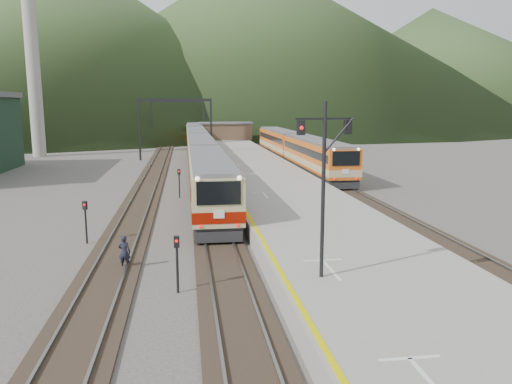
{
  "coord_description": "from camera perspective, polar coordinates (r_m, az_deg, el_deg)",
  "views": [
    {
      "loc": [
        -1.58,
        -11.63,
        7.22
      ],
      "look_at": [
        2.56,
        17.75,
        2.0
      ],
      "focal_mm": 35.0,
      "sensor_mm": 36.0,
      "label": 1
    }
  ],
  "objects": [
    {
      "name": "platform",
      "position": [
        50.6,
        0.21,
        2.35
      ],
      "size": [
        8.0,
        100.0,
        1.0
      ],
      "primitive_type": "cube",
      "color": "gray",
      "rests_on": "ground"
    },
    {
      "name": "signal_mast",
      "position": [
        17.77,
        7.74,
        2.34
      ],
      "size": [
        2.18,
        0.55,
        6.33
      ],
      "color": "black",
      "rests_on": "platform"
    },
    {
      "name": "track_second",
      "position": [
        53.75,
        6.14,
        2.27
      ],
      "size": [
        2.6,
        200.0,
        0.23
      ],
      "color": "black",
      "rests_on": "ground"
    },
    {
      "name": "gantry_far",
      "position": [
        91.66,
        -8.92,
        8.84
      ],
      "size": [
        9.55,
        0.25,
        8.0
      ],
      "color": "black",
      "rests_on": "ground"
    },
    {
      "name": "track_far",
      "position": [
        52.24,
        -11.7,
        1.9
      ],
      "size": [
        2.6,
        200.0,
        0.23
      ],
      "color": "black",
      "rests_on": "ground"
    },
    {
      "name": "short_signal_c",
      "position": [
        27.51,
        -18.91,
        -2.65
      ],
      "size": [
        0.26,
        0.23,
        2.27
      ],
      "color": "black",
      "rests_on": "ground"
    },
    {
      "name": "worker",
      "position": [
        23.06,
        -14.81,
        -6.65
      ],
      "size": [
        0.62,
        0.47,
        1.51
      ],
      "primitive_type": "imported",
      "rotation": [
        0.0,
        0.0,
        2.92
      ],
      "color": "black",
      "rests_on": "ground"
    },
    {
      "name": "gantry_near",
      "position": [
        66.67,
        -9.21,
        8.45
      ],
      "size": [
        9.55,
        0.25,
        8.0
      ],
      "color": "black",
      "rests_on": "ground"
    },
    {
      "name": "short_signal_b",
      "position": [
        39.23,
        -8.78,
        1.42
      ],
      "size": [
        0.25,
        0.21,
        2.27
      ],
      "color": "black",
      "rests_on": "ground"
    },
    {
      "name": "main_train",
      "position": [
        62.4,
        -6.57,
        5.02
      ],
      "size": [
        2.73,
        74.94,
        3.33
      ],
      "color": "tan",
      "rests_on": "track_main"
    },
    {
      "name": "smokestack",
      "position": [
        76.81,
        -24.27,
        14.94
      ],
      "size": [
        1.8,
        1.8,
        30.0
      ],
      "primitive_type": "cylinder",
      "color": "#9E998E",
      "rests_on": "ground"
    },
    {
      "name": "hill_a",
      "position": [
        206.52,
        -19.45,
        15.76
      ],
      "size": [
        180.0,
        180.0,
        60.0
      ],
      "primitive_type": "cone",
      "color": "#344C26",
      "rests_on": "ground"
    },
    {
      "name": "short_signal_a",
      "position": [
        19.54,
        -9.01,
        -7.28
      ],
      "size": [
        0.22,
        0.16,
        2.27
      ],
      "color": "black",
      "rests_on": "ground"
    },
    {
      "name": "station_shed",
      "position": [
        90.04,
        -3.47,
        7.0
      ],
      "size": [
        9.4,
        4.4,
        3.1
      ],
      "color": "brown",
      "rests_on": "platform"
    },
    {
      "name": "hill_c",
      "position": [
        248.78,
        19.2,
        13.54
      ],
      "size": [
        160.0,
        160.0,
        50.0
      ],
      "primitive_type": "cone",
      "color": "#344C26",
      "rests_on": "ground"
    },
    {
      "name": "second_train",
      "position": [
        60.56,
        4.5,
        4.97
      ],
      "size": [
        2.84,
        38.74,
        3.47
      ],
      "color": "#D45C18",
      "rests_on": "track_second"
    },
    {
      "name": "hill_b",
      "position": [
        245.56,
        -0.6,
        17.06
      ],
      "size": [
        220.0,
        220.0,
        75.0
      ],
      "primitive_type": "cone",
      "color": "#344C26",
      "rests_on": "ground"
    },
    {
      "name": "track_main",
      "position": [
        52.15,
        -6.21,
        2.04
      ],
      "size": [
        2.6,
        200.0,
        0.23
      ],
      "color": "black",
      "rests_on": "ground"
    }
  ]
}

